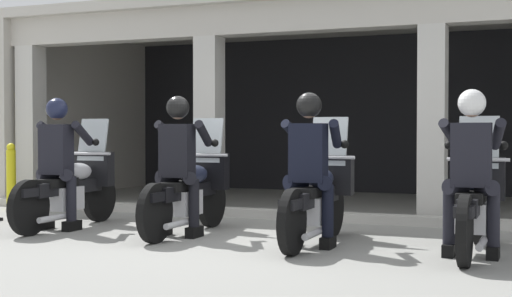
{
  "coord_description": "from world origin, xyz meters",
  "views": [
    {
      "loc": [
        3.1,
        -7.31,
        1.2
      ],
      "look_at": [
        0.0,
        0.35,
        0.99
      ],
      "focal_mm": 51.39,
      "sensor_mm": 36.0,
      "label": 1
    }
  ],
  "objects_px": {
    "motorcycle_center_right": "(318,196)",
    "police_officer_center_right": "(309,156)",
    "bollard_kerbside": "(11,177)",
    "police_officer_far_right": "(472,158)",
    "motorcycle_far_right": "(474,202)",
    "police_officer_center_left": "(179,153)",
    "police_officer_far_left": "(58,152)",
    "motorcycle_center_left": "(190,190)",
    "motorcycle_far_left": "(73,187)"
  },
  "relations": [
    {
      "from": "motorcycle_far_right",
      "to": "police_officer_center_left",
      "type": "bearing_deg",
      "value": 165.82
    },
    {
      "from": "motorcycle_center_right",
      "to": "motorcycle_far_right",
      "type": "bearing_deg",
      "value": -15.65
    },
    {
      "from": "motorcycle_far_left",
      "to": "police_officer_far_left",
      "type": "relative_size",
      "value": 1.29
    },
    {
      "from": "motorcycle_center_right",
      "to": "bollard_kerbside",
      "type": "relative_size",
      "value": 2.03
    },
    {
      "from": "police_officer_center_left",
      "to": "bollard_kerbside",
      "type": "bearing_deg",
      "value": 145.75
    },
    {
      "from": "motorcycle_center_left",
      "to": "motorcycle_far_right",
      "type": "distance_m",
      "value": 3.21
    },
    {
      "from": "motorcycle_far_left",
      "to": "police_officer_far_left",
      "type": "xyz_separation_m",
      "value": [
        -0.0,
        -0.28,
        0.44
      ]
    },
    {
      "from": "police_officer_center_right",
      "to": "motorcycle_far_right",
      "type": "bearing_deg",
      "value": -5.6
    },
    {
      "from": "police_officer_far_left",
      "to": "bollard_kerbside",
      "type": "relative_size",
      "value": 1.58
    },
    {
      "from": "bollard_kerbside",
      "to": "police_officer_center_left",
      "type": "bearing_deg",
      "value": -22.26
    },
    {
      "from": "motorcycle_center_right",
      "to": "police_officer_far_left",
      "type": "bearing_deg",
      "value": 167.79
    },
    {
      "from": "motorcycle_center_left",
      "to": "police_officer_center_left",
      "type": "distance_m",
      "value": 0.52
    },
    {
      "from": "police_officer_center_left",
      "to": "motorcycle_far_right",
      "type": "height_order",
      "value": "police_officer_center_left"
    },
    {
      "from": "police_officer_far_right",
      "to": "motorcycle_center_right",
      "type": "bearing_deg",
      "value": 153.61
    },
    {
      "from": "police_officer_far_left",
      "to": "motorcycle_far_right",
      "type": "relative_size",
      "value": 0.78
    },
    {
      "from": "motorcycle_center_left",
      "to": "bollard_kerbside",
      "type": "xyz_separation_m",
      "value": [
        -3.63,
        1.2,
        -0.0
      ]
    },
    {
      "from": "motorcycle_far_right",
      "to": "police_officer_far_right",
      "type": "distance_m",
      "value": 0.52
    },
    {
      "from": "police_officer_center_right",
      "to": "police_officer_center_left",
      "type": "bearing_deg",
      "value": 158.55
    },
    {
      "from": "motorcycle_far_left",
      "to": "motorcycle_far_right",
      "type": "height_order",
      "value": "same"
    },
    {
      "from": "police_officer_center_right",
      "to": "bollard_kerbside",
      "type": "xyz_separation_m",
      "value": [
        -5.23,
        1.66,
        -0.44
      ]
    },
    {
      "from": "police_officer_far_right",
      "to": "motorcycle_far_right",
      "type": "bearing_deg",
      "value": 73.72
    },
    {
      "from": "motorcycle_center_left",
      "to": "police_officer_far_right",
      "type": "height_order",
      "value": "police_officer_far_right"
    },
    {
      "from": "motorcycle_center_left",
      "to": "police_officer_far_right",
      "type": "bearing_deg",
      "value": -20.25
    },
    {
      "from": "motorcycle_far_left",
      "to": "police_officer_far_left",
      "type": "bearing_deg",
      "value": -102.68
    },
    {
      "from": "motorcycle_center_left",
      "to": "bollard_kerbside",
      "type": "relative_size",
      "value": 2.03
    },
    {
      "from": "motorcycle_far_left",
      "to": "police_officer_far_right",
      "type": "distance_m",
      "value": 4.84
    },
    {
      "from": "police_officer_far_left",
      "to": "police_officer_center_right",
      "type": "bearing_deg",
      "value": -14.37
    },
    {
      "from": "police_officer_far_left",
      "to": "police_officer_far_right",
      "type": "relative_size",
      "value": 1.0
    },
    {
      "from": "police_officer_center_left",
      "to": "police_officer_far_right",
      "type": "xyz_separation_m",
      "value": [
        3.2,
        -0.18,
        0.0
      ]
    },
    {
      "from": "motorcycle_center_right",
      "to": "police_officer_far_right",
      "type": "distance_m",
      "value": 1.68
    },
    {
      "from": "motorcycle_center_left",
      "to": "police_officer_center_left",
      "type": "bearing_deg",
      "value": -102.25
    },
    {
      "from": "police_officer_center_left",
      "to": "motorcycle_far_right",
      "type": "relative_size",
      "value": 0.78
    },
    {
      "from": "bollard_kerbside",
      "to": "police_officer_far_right",
      "type": "bearing_deg",
      "value": -13.71
    },
    {
      "from": "motorcycle_center_right",
      "to": "police_officer_center_right",
      "type": "height_order",
      "value": "police_officer_center_right"
    },
    {
      "from": "motorcycle_far_right",
      "to": "police_officer_far_right",
      "type": "height_order",
      "value": "police_officer_far_right"
    },
    {
      "from": "police_officer_far_left",
      "to": "police_officer_center_left",
      "type": "height_order",
      "value": "same"
    },
    {
      "from": "police_officer_far_left",
      "to": "motorcycle_center_right",
      "type": "distance_m",
      "value": 3.24
    },
    {
      "from": "police_officer_center_right",
      "to": "police_officer_far_right",
      "type": "distance_m",
      "value": 1.6
    },
    {
      "from": "motorcycle_center_left",
      "to": "bollard_kerbside",
      "type": "bearing_deg",
      "value": 149.69
    },
    {
      "from": "police_officer_center_left",
      "to": "motorcycle_center_right",
      "type": "bearing_deg",
      "value": -7.99
    },
    {
      "from": "motorcycle_center_left",
      "to": "police_officer_center_right",
      "type": "relative_size",
      "value": 1.29
    },
    {
      "from": "police_officer_center_right",
      "to": "bollard_kerbside",
      "type": "distance_m",
      "value": 5.51
    },
    {
      "from": "police_officer_far_right",
      "to": "motorcycle_center_left",
      "type": "bearing_deg",
      "value": 155.72
    },
    {
      "from": "motorcycle_far_right",
      "to": "bollard_kerbside",
      "type": "height_order",
      "value": "motorcycle_far_right"
    },
    {
      "from": "motorcycle_far_left",
      "to": "police_officer_center_right",
      "type": "bearing_deg",
      "value": -19.41
    },
    {
      "from": "police_officer_far_right",
      "to": "bollard_kerbside",
      "type": "bearing_deg",
      "value": 150.27
    },
    {
      "from": "motorcycle_far_left",
      "to": "police_officer_center_left",
      "type": "xyz_separation_m",
      "value": [
        1.6,
        -0.22,
        0.44
      ]
    },
    {
      "from": "motorcycle_far_left",
      "to": "motorcycle_center_right",
      "type": "distance_m",
      "value": 3.2
    },
    {
      "from": "police_officer_center_left",
      "to": "police_officer_far_left",
      "type": "bearing_deg",
      "value": 170.25
    },
    {
      "from": "motorcycle_center_right",
      "to": "police_officer_center_right",
      "type": "xyz_separation_m",
      "value": [
        -0.0,
        -0.28,
        0.44
      ]
    }
  ]
}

